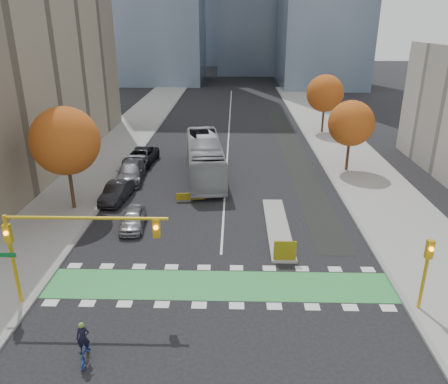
# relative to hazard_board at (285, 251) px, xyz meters

# --- Properties ---
(ground) EXTENTS (300.00, 300.00, 0.00)m
(ground) POSITION_rel_hazard_board_xyz_m (-4.00, -4.20, -0.80)
(ground) COLOR black
(ground) RESTS_ON ground
(sidewalk_west) EXTENTS (7.00, 120.00, 0.15)m
(sidewalk_west) POSITION_rel_hazard_board_xyz_m (-17.50, 15.80, -0.73)
(sidewalk_west) COLOR gray
(sidewalk_west) RESTS_ON ground
(sidewalk_east) EXTENTS (7.00, 120.00, 0.15)m
(sidewalk_east) POSITION_rel_hazard_board_xyz_m (9.50, 15.80, -0.73)
(sidewalk_east) COLOR gray
(sidewalk_east) RESTS_ON ground
(curb_west) EXTENTS (0.30, 120.00, 0.16)m
(curb_west) POSITION_rel_hazard_board_xyz_m (-14.00, 15.80, -0.73)
(curb_west) COLOR gray
(curb_west) RESTS_ON ground
(curb_east) EXTENTS (0.30, 120.00, 0.16)m
(curb_east) POSITION_rel_hazard_board_xyz_m (6.00, 15.80, -0.73)
(curb_east) COLOR gray
(curb_east) RESTS_ON ground
(bike_crossing) EXTENTS (20.00, 3.00, 0.01)m
(bike_crossing) POSITION_rel_hazard_board_xyz_m (-4.00, -2.70, -0.79)
(bike_crossing) COLOR green
(bike_crossing) RESTS_ON ground
(centre_line) EXTENTS (0.15, 70.00, 0.01)m
(centre_line) POSITION_rel_hazard_board_xyz_m (-4.00, 35.80, -0.80)
(centre_line) COLOR silver
(centre_line) RESTS_ON ground
(bike_lane_paint) EXTENTS (2.50, 50.00, 0.01)m
(bike_lane_paint) POSITION_rel_hazard_board_xyz_m (3.50, 25.80, -0.80)
(bike_lane_paint) COLOR black
(bike_lane_paint) RESTS_ON ground
(median_island) EXTENTS (1.60, 10.00, 0.16)m
(median_island) POSITION_rel_hazard_board_xyz_m (0.00, 4.80, -0.72)
(median_island) COLOR gray
(median_island) RESTS_ON ground
(hazard_board) EXTENTS (1.40, 0.12, 1.30)m
(hazard_board) POSITION_rel_hazard_board_xyz_m (0.00, 0.00, 0.00)
(hazard_board) COLOR yellow
(hazard_board) RESTS_ON median_island
(tree_west) EXTENTS (5.20, 5.20, 8.22)m
(tree_west) POSITION_rel_hazard_board_xyz_m (-16.00, 7.80, 4.82)
(tree_west) COLOR #332114
(tree_west) RESTS_ON ground
(tree_east_near) EXTENTS (4.40, 4.40, 7.08)m
(tree_east_near) POSITION_rel_hazard_board_xyz_m (8.00, 17.80, 4.06)
(tree_east_near) COLOR #332114
(tree_east_near) RESTS_ON ground
(tree_east_far) EXTENTS (4.80, 4.80, 7.65)m
(tree_east_far) POSITION_rel_hazard_board_xyz_m (8.50, 33.80, 4.44)
(tree_east_far) COLOR #332114
(tree_east_far) RESTS_ON ground
(traffic_signal_west) EXTENTS (8.53, 0.56, 5.20)m
(traffic_signal_west) POSITION_rel_hazard_board_xyz_m (-11.93, -4.71, 3.23)
(traffic_signal_west) COLOR #BF9914
(traffic_signal_west) RESTS_ON ground
(traffic_signal_east) EXTENTS (0.35, 0.43, 4.10)m
(traffic_signal_east) POSITION_rel_hazard_board_xyz_m (6.50, -4.71, 1.93)
(traffic_signal_east) COLOR #BF9914
(traffic_signal_east) RESTS_ON ground
(cyclist) EXTENTS (0.89, 1.84, 2.04)m
(cyclist) POSITION_rel_hazard_board_xyz_m (-9.73, -8.75, -0.12)
(cyclist) COLOR navy
(cyclist) RESTS_ON ground
(bus) EXTENTS (4.69, 13.60, 3.71)m
(bus) POSITION_rel_hazard_board_xyz_m (-6.06, 16.00, 1.06)
(bus) COLOR #9DA1A4
(bus) RESTS_ON ground
(parked_car_a) EXTENTS (1.92, 4.20, 1.40)m
(parked_car_a) POSITION_rel_hazard_board_xyz_m (-10.53, 4.62, -0.10)
(parked_car_a) COLOR #98989D
(parked_car_a) RESTS_ON ground
(parked_car_b) EXTENTS (2.09, 4.84, 1.55)m
(parked_car_b) POSITION_rel_hazard_board_xyz_m (-13.00, 9.62, -0.02)
(parked_car_b) COLOR black
(parked_car_b) RESTS_ON ground
(parked_car_c) EXTENTS (2.79, 6.05, 1.71)m
(parked_car_c) POSITION_rel_hazard_board_xyz_m (-12.95, 14.62, 0.06)
(parked_car_c) COLOR #504F54
(parked_car_c) RESTS_ON ground
(parked_car_d) EXTENTS (3.23, 6.11, 1.64)m
(parked_car_d) POSITION_rel_hazard_board_xyz_m (-13.00, 19.62, 0.02)
(parked_car_d) COLOR black
(parked_car_d) RESTS_ON ground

